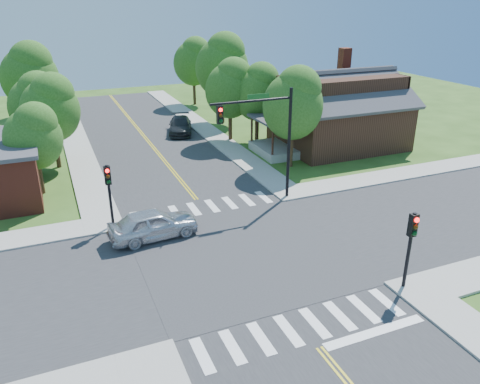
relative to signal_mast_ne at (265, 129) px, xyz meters
name	(u,v)px	position (x,y,z in m)	size (l,w,h in m)	color
ground	(242,255)	(-3.91, -5.59, -4.85)	(100.00, 100.00, 0.00)	#2F5019
road_ns	(242,254)	(-3.91, -5.59, -4.83)	(10.00, 90.00, 0.04)	#2D2D30
road_ew	(242,254)	(-3.91, -5.59, -4.83)	(90.00, 10.00, 0.04)	#2D2D30
intersection_patch	(242,255)	(-3.91, -5.59, -4.85)	(10.20, 10.20, 0.06)	#2D2D30
sidewalk_ne	(333,139)	(11.90, 10.23, -4.78)	(40.00, 40.00, 0.14)	#9E9B93
crosswalk_north	(203,207)	(-3.91, 0.61, -4.80)	(8.85, 2.00, 0.01)	white
crosswalk_south	(302,327)	(-3.91, -11.79, -4.80)	(8.85, 2.00, 0.01)	white
centerline	(242,254)	(-3.91, -5.59, -4.80)	(0.30, 90.00, 0.01)	yellow
stop_bar	(375,333)	(-1.41, -13.19, -4.85)	(4.60, 0.45, 0.09)	white
signal_mast_ne	(265,129)	(0.00, 0.00, 0.00)	(5.30, 0.42, 7.20)	black
signal_pole_se	(411,237)	(1.69, -11.21, -2.19)	(0.34, 0.42, 3.80)	black
signal_pole_nw	(109,185)	(-9.51, -0.01, -2.19)	(0.34, 0.42, 3.80)	black
house_ne	(339,108)	(11.19, 8.65, -1.52)	(13.05, 8.80, 7.11)	black
tree_e_a	(294,102)	(4.92, 5.31, 0.21)	(4.55, 4.32, 7.73)	#382314
tree_e_b	(258,90)	(5.20, 12.19, -0.17)	(4.20, 3.99, 7.14)	#382314
tree_e_c	(223,64)	(4.91, 20.03, 1.13)	(5.37, 5.10, 9.13)	#382314
tree_e_d	(194,60)	(4.92, 29.72, 0.38)	(4.70, 4.46, 7.98)	#382314
tree_w_a	(34,135)	(-13.02, 7.02, -0.80)	(3.64, 3.46, 6.20)	#382314
tree_w_b	(37,103)	(-12.61, 14.12, -0.18)	(4.19, 3.98, 7.13)	#382314
tree_w_c	(30,74)	(-12.91, 22.47, 0.84)	(5.11, 4.85, 8.68)	#382314
tree_w_d	(34,79)	(-12.81, 31.27, -0.94)	(3.52, 3.34, 5.98)	#382314
tree_house	(231,87)	(3.19, 13.59, 0.04)	(4.40, 4.18, 7.47)	#382314
tree_bldg	(51,106)	(-11.70, 12.11, -0.10)	(4.27, 4.05, 7.26)	#382314
car_silver	(153,225)	(-7.63, -2.09, -4.03)	(4.99, 2.36, 1.65)	silver
car_dgrey	(180,126)	(-0.41, 17.79, -4.11)	(3.49, 5.52, 1.49)	#27292B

